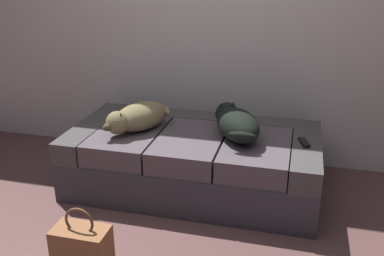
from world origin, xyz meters
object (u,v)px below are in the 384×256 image
dog_tan (137,117)px  tv_remote (304,142)px  dog_dark (236,123)px  couch (194,160)px  handbag (82,246)px

dog_tan → tv_remote: bearing=2.3°
dog_dark → couch: bearing=176.0°
couch → dog_dark: size_ratio=3.11×
tv_remote → handbag: bearing=-156.9°
couch → dog_tan: bearing=-169.7°
couch → tv_remote: bearing=-1.9°
couch → tv_remote: size_ratio=12.22×
handbag → couch: bearing=69.2°
dog_dark → tv_remote: dog_dark is taller
dog_dark → tv_remote: (0.48, -0.00, -0.10)m
tv_remote → dog_dark: bearing=162.1°
couch → dog_tan: size_ratio=3.25×
couch → dog_dark: 0.46m
dog_dark → tv_remote: size_ratio=3.93×
dog_tan → couch: bearing=10.3°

